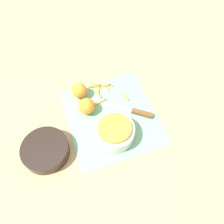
{
  "coord_description": "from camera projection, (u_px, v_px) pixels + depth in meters",
  "views": [
    {
      "loc": [
        -0.45,
        0.16,
        0.8
      ],
      "look_at": [
        0.0,
        0.0,
        0.04
      ],
      "focal_mm": 35.0,
      "sensor_mm": 36.0,
      "label": 1
    }
  ],
  "objects": [
    {
      "name": "bowl_dark",
      "position": [
        46.0,
        150.0,
        0.82
      ],
      "size": [
        0.18,
        0.18,
        0.05
      ],
      "color": "black",
      "rests_on": "ground_plane"
    },
    {
      "name": "peel_pile",
      "position": [
        102.0,
        90.0,
        0.99
      ],
      "size": [
        0.15,
        0.16,
        0.01
      ],
      "color": "orange",
      "rests_on": "cutting_board"
    },
    {
      "name": "orange_left",
      "position": [
        79.0,
        91.0,
        0.95
      ],
      "size": [
        0.07,
        0.07,
        0.07
      ],
      "color": "orange",
      "rests_on": "cutting_board"
    },
    {
      "name": "ground_plane",
      "position": [
        112.0,
        116.0,
        0.93
      ],
      "size": [
        4.0,
        4.0,
        0.0
      ],
      "primitive_type": "plane",
      "color": "tan"
    },
    {
      "name": "orange_right",
      "position": [
        87.0,
        106.0,
        0.91
      ],
      "size": [
        0.07,
        0.07,
        0.07
      ],
      "color": "orange",
      "rests_on": "cutting_board"
    },
    {
      "name": "knife",
      "position": [
        137.0,
        112.0,
        0.93
      ],
      "size": [
        0.14,
        0.18,
        0.02
      ],
      "rotation": [
        0.0,
        0.0,
        0.93
      ],
      "color": "brown",
      "rests_on": "cutting_board"
    },
    {
      "name": "cutting_board",
      "position": [
        112.0,
        116.0,
        0.93
      ],
      "size": [
        0.4,
        0.37,
        0.01
      ],
      "color": "#75AD84",
      "rests_on": "ground_plane"
    },
    {
      "name": "bowl_speckled",
      "position": [
        115.0,
        131.0,
        0.85
      ],
      "size": [
        0.16,
        0.16,
        0.07
      ],
      "color": "silver",
      "rests_on": "cutting_board"
    }
  ]
}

